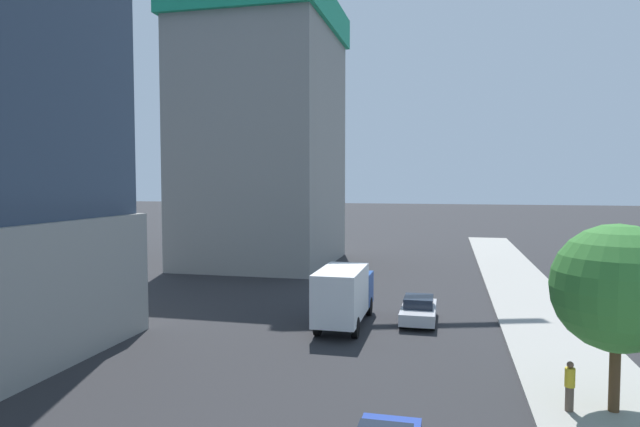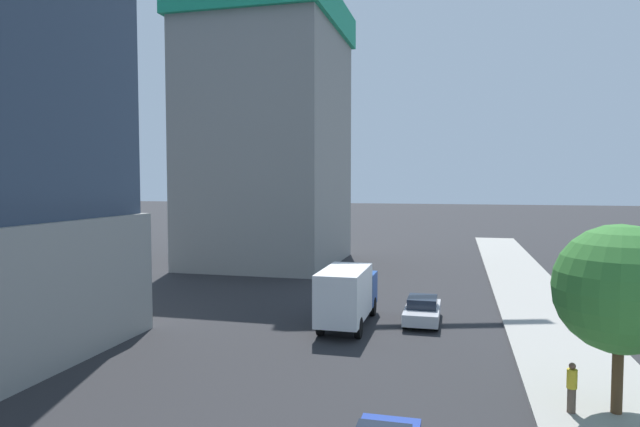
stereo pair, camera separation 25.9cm
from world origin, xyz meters
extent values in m
cube|color=#9E9B93|center=(8.66, 20.00, 0.07)|extent=(5.08, 120.00, 0.15)
cube|color=gray|center=(-14.33, 51.36, 12.63)|extent=(13.26, 15.66, 25.26)
cube|color=#1E9E70|center=(-14.33, 51.36, 23.76)|extent=(14.05, 16.60, 3.00)
cube|color=gold|center=(-10.36, 46.66, 16.58)|extent=(0.90, 0.90, 33.16)
cylinder|color=brown|center=(8.85, 20.72, 1.47)|extent=(0.36, 0.36, 2.63)
sphere|color=#387F33|center=(8.85, 20.72, 4.41)|extent=(4.35, 4.35, 4.35)
cube|color=#B7B7BC|center=(1.70, 31.74, 0.59)|extent=(1.91, 4.56, 0.65)
cube|color=#19212D|center=(1.70, 31.73, 1.19)|extent=(1.60, 2.04, 0.56)
cylinder|color=black|center=(0.86, 33.29, 0.32)|extent=(0.22, 0.64, 0.64)
cylinder|color=black|center=(2.54, 33.29, 0.32)|extent=(0.22, 0.64, 0.64)
cylinder|color=black|center=(0.86, 30.19, 0.32)|extent=(0.22, 0.64, 0.64)
cylinder|color=black|center=(2.54, 30.19, 0.32)|extent=(0.22, 0.64, 0.64)
cube|color=#1E4799|center=(-2.27, 32.74, 1.58)|extent=(2.25, 2.01, 1.89)
cube|color=white|center=(-2.27, 29.08, 1.98)|extent=(2.25, 5.01, 2.68)
cylinder|color=black|center=(-3.26, 32.74, 0.54)|extent=(0.30, 1.08, 1.08)
cylinder|color=black|center=(-1.28, 32.74, 0.54)|extent=(0.30, 1.08, 1.08)
cylinder|color=black|center=(-3.26, 27.83, 0.54)|extent=(0.30, 1.08, 1.08)
cylinder|color=black|center=(-1.28, 27.83, 0.54)|extent=(0.30, 1.08, 1.08)
cylinder|color=brown|center=(7.37, 20.38, 0.57)|extent=(0.28, 0.28, 0.84)
cylinder|color=gold|center=(7.37, 20.38, 1.32)|extent=(0.34, 0.34, 0.65)
sphere|color=brown|center=(7.37, 20.38, 1.76)|extent=(0.23, 0.23, 0.23)
camera|label=1|loc=(3.24, 0.69, 7.98)|focal=30.63mm
camera|label=2|loc=(3.49, 0.75, 7.98)|focal=30.63mm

